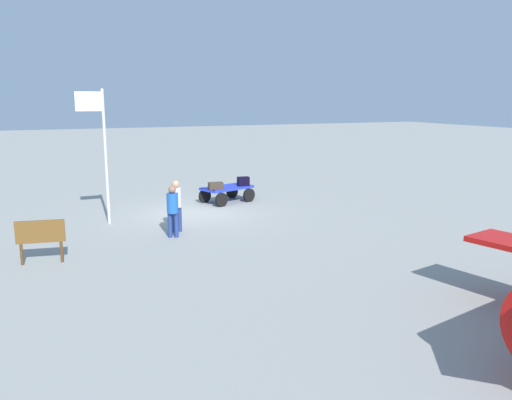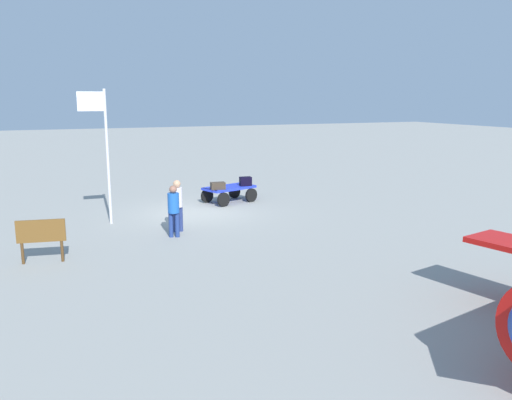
% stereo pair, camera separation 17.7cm
% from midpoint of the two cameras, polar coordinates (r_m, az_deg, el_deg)
% --- Properties ---
extents(ground_plane, '(120.00, 120.00, 0.00)m').
position_cam_midpoint_polar(ground_plane, '(20.39, -6.85, -1.39)').
color(ground_plane, gray).
extents(luggage_cart, '(2.39, 1.86, 0.68)m').
position_cam_midpoint_polar(luggage_cart, '(22.20, -3.47, 1.00)').
color(luggage_cart, blue).
rests_on(luggage_cart, ground).
extents(suitcase_dark, '(0.52, 0.36, 0.38)m').
position_cam_midpoint_polar(suitcase_dark, '(22.33, -1.63, 2.06)').
color(suitcase_dark, black).
rests_on(suitcase_dark, luggage_cart).
extents(suitcase_maroon, '(0.62, 0.42, 0.29)m').
position_cam_midpoint_polar(suitcase_maroon, '(21.50, -4.66, 1.55)').
color(suitcase_maroon, '#352B21').
rests_on(suitcase_maroon, luggage_cart).
extents(worker_lead, '(0.47, 0.47, 1.67)m').
position_cam_midpoint_polar(worker_lead, '(16.71, -9.41, -0.76)').
color(worker_lead, navy).
rests_on(worker_lead, ground).
extents(worker_trailing, '(0.35, 0.35, 1.74)m').
position_cam_midpoint_polar(worker_trailing, '(17.39, -9.02, -0.19)').
color(worker_trailing, navy).
rests_on(worker_trailing, ground).
extents(flagpole, '(0.95, 0.10, 4.70)m').
position_cam_midpoint_polar(flagpole, '(18.77, -16.83, 5.95)').
color(flagpole, silver).
rests_on(flagpole, ground).
extents(signboard, '(1.25, 0.27, 1.19)m').
position_cam_midpoint_polar(signboard, '(15.09, -22.85, -3.51)').
color(signboard, '#4C3319').
rests_on(signboard, ground).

